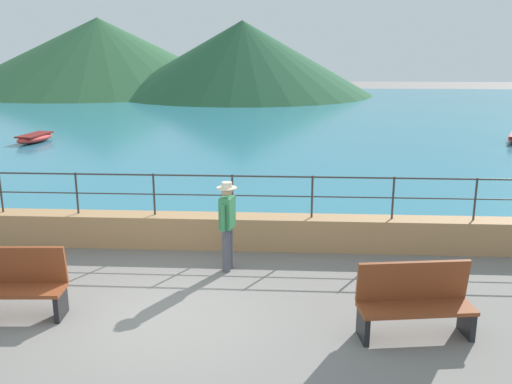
% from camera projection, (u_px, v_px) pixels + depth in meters
% --- Properties ---
extents(ground_plane, '(120.00, 120.00, 0.00)m').
position_uv_depth(ground_plane, '(162.00, 315.00, 9.01)').
color(ground_plane, slate).
extents(promenade_wall, '(20.00, 0.56, 0.70)m').
position_uv_depth(promenade_wall, '(194.00, 231.00, 12.01)').
color(promenade_wall, tan).
rests_on(promenade_wall, ground).
extents(railing, '(18.44, 0.04, 0.90)m').
position_uv_depth(railing, '(193.00, 187.00, 11.76)').
color(railing, '#383330').
rests_on(railing, promenade_wall).
extents(lake_water, '(64.00, 44.32, 0.06)m').
position_uv_depth(lake_water, '(256.00, 116.00, 33.95)').
color(lake_water, teal).
rests_on(lake_water, ground).
extents(hill_main, '(22.55, 22.55, 6.26)m').
position_uv_depth(hill_main, '(243.00, 58.00, 48.17)').
color(hill_main, '#1E4C2D').
rests_on(hill_main, ground).
extents(hill_secondary, '(28.02, 28.02, 6.73)m').
position_uv_depth(hill_secondary, '(99.00, 54.00, 53.39)').
color(hill_secondary, '#285633').
rests_on(hill_secondary, ground).
extents(bench_main, '(1.73, 0.66, 1.13)m').
position_uv_depth(bench_main, '(11.00, 282.00, 8.89)').
color(bench_main, brown).
rests_on(bench_main, ground).
extents(bench_far, '(1.76, 0.79, 1.13)m').
position_uv_depth(bench_far, '(415.00, 300.00, 8.28)').
color(bench_far, brown).
rests_on(bench_far, ground).
extents(person_walking, '(0.38, 0.56, 1.75)m').
position_uv_depth(person_walking, '(227.00, 222.00, 10.57)').
color(person_walking, '#4C4C56').
rests_on(person_walking, ground).
extents(boat_1, '(1.25, 2.41, 0.36)m').
position_uv_depth(boat_1, '(35.00, 138.00, 24.63)').
color(boat_1, red).
rests_on(boat_1, lake_water).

